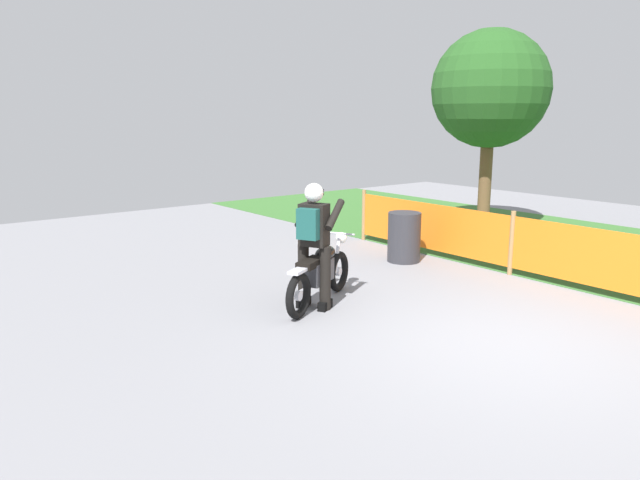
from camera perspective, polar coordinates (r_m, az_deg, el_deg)
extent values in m
cube|color=gray|center=(7.16, 18.05, -9.55)|extent=(24.00, 24.00, 0.02)
cylinder|color=#997547|center=(12.27, 4.27, 2.44)|extent=(0.08, 0.08, 1.05)
cylinder|color=#997547|center=(10.01, 18.06, -0.29)|extent=(0.08, 0.08, 1.05)
cube|color=orange|center=(11.05, 10.47, 1.32)|extent=(3.45, 0.02, 0.85)
cube|color=orange|center=(9.17, 27.24, -1.99)|extent=(3.45, 0.02, 0.85)
cylinder|color=brown|center=(13.80, 15.69, 5.54)|extent=(0.28, 0.28, 2.22)
sphere|color=#23511E|center=(13.74, 16.17, 13.88)|extent=(2.56, 2.56, 2.56)
torus|color=black|center=(8.67, 1.81, -3.06)|extent=(0.37, 0.58, 0.60)
cylinder|color=silver|center=(8.67, 1.81, -3.06)|extent=(0.11, 0.14, 0.13)
torus|color=black|center=(7.52, -2.09, -5.42)|extent=(0.37, 0.58, 0.60)
cylinder|color=silver|center=(7.52, -2.09, -5.42)|extent=(0.11, 0.14, 0.13)
cube|color=#38383D|center=(8.00, -0.14, -3.08)|extent=(0.46, 0.60, 0.30)
ellipsoid|color=black|center=(8.14, 0.49, -1.32)|extent=(0.42, 0.54, 0.21)
cube|color=black|center=(7.75, -0.87, -2.22)|extent=(0.42, 0.56, 0.09)
cube|color=silver|center=(7.43, -2.11, -3.00)|extent=(0.29, 0.37, 0.04)
cylinder|color=silver|center=(8.55, 1.68, -1.39)|extent=(0.15, 0.22, 0.53)
sphere|color=white|center=(8.64, 2.07, 0.21)|extent=(0.23, 0.23, 0.17)
cylinder|color=silver|center=(8.45, 1.59, 0.66)|extent=(0.51, 0.28, 0.03)
cylinder|color=silver|center=(7.87, -1.87, -5.07)|extent=(0.29, 0.49, 0.07)
cylinder|color=black|center=(7.95, -1.61, -3.47)|extent=(0.20, 0.20, 0.86)
cube|color=black|center=(8.06, -1.60, -6.01)|extent=(0.22, 0.28, 0.12)
cylinder|color=black|center=(7.82, 0.50, -3.73)|extent=(0.20, 0.20, 0.86)
cube|color=black|center=(7.93, 0.49, -6.31)|extent=(0.22, 0.28, 0.12)
cube|color=black|center=(7.73, -0.58, 1.48)|extent=(0.43, 0.38, 0.56)
cylinder|color=black|center=(7.96, -1.47, 2.68)|extent=(0.31, 0.48, 0.38)
cylinder|color=black|center=(7.78, 1.45, 2.47)|extent=(0.31, 0.48, 0.38)
sphere|color=white|center=(7.66, -0.59, 4.61)|extent=(0.34, 0.34, 0.25)
cube|color=black|center=(7.75, -0.27, 4.69)|extent=(0.17, 0.11, 0.08)
cube|color=#194C47|center=(7.57, -1.13, 1.57)|extent=(0.32, 0.27, 0.40)
cylinder|color=#2D2D33|center=(10.52, 8.15, 0.29)|extent=(0.58, 0.58, 0.88)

